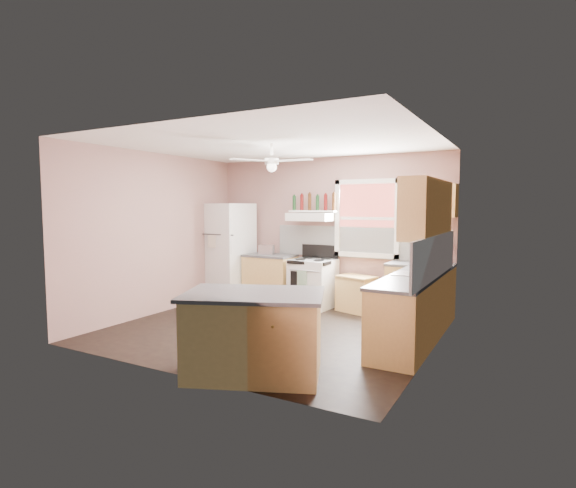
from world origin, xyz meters
The scene contains 32 objects.
floor centered at (0.00, 0.00, 0.00)m, with size 4.50×4.50×0.00m, color black.
ceiling centered at (0.00, 0.00, 2.70)m, with size 4.50×4.50×0.00m, color white.
wall_back centered at (0.00, 2.02, 1.35)m, with size 4.50×0.05×2.70m, color #926A63.
wall_right centered at (2.27, 0.00, 1.35)m, with size 0.05×4.00×2.70m, color #926A63.
wall_left centered at (-2.27, 0.00, 1.35)m, with size 0.05×4.00×2.70m, color #926A63.
backsplash_back centered at (0.45, 1.99, 1.18)m, with size 2.90×0.03×0.55m, color white.
backsplash_right centered at (2.23, 0.30, 1.18)m, with size 0.03×2.60×0.55m, color white.
window_view centered at (0.75, 1.98, 1.60)m, with size 1.00×0.02×1.20m, color maroon.
window_frame centered at (0.75, 1.96, 1.60)m, with size 1.16×0.07×1.36m, color white.
refrigerator centered at (-1.93, 1.57, 0.93)m, with size 0.79×0.77×1.86m, color white.
base_cabinet_left centered at (-1.06, 1.70, 0.43)m, with size 0.90×0.60×0.86m, color tan.
counter_left centered at (-1.06, 1.70, 0.88)m, with size 0.92×0.62×0.04m, color #444446.
toaster centered at (-1.13, 1.69, 0.99)m, with size 0.28×0.16×0.18m, color silver.
stove centered at (-0.13, 1.66, 0.43)m, with size 0.72×0.64×0.86m, color white.
range_hood centered at (-0.23, 1.75, 1.62)m, with size 0.78×0.50×0.14m, color white.
bottle_shelf centered at (-0.23, 1.87, 1.72)m, with size 0.90×0.26×0.03m, color white.
cart centered at (0.68, 1.69, 0.31)m, with size 0.62×0.41×0.62m, color tan.
base_cabinet_corner centered at (1.75, 1.70, 0.43)m, with size 1.00×0.60×0.86m, color tan.
base_cabinet_right centered at (1.95, 0.30, 0.43)m, with size 0.60×2.20×0.86m, color tan.
counter_corner centered at (1.75, 1.70, 0.88)m, with size 1.02×0.62×0.04m, color #444446.
counter_right centered at (1.94, 0.30, 0.88)m, with size 0.62×2.22×0.04m, color #444446.
sink centered at (1.94, 0.50, 0.90)m, with size 0.55×0.45×0.03m, color silver.
faucet centered at (2.10, 0.50, 0.97)m, with size 0.03×0.03×0.14m, color silver.
upper_cabinet_right centered at (2.08, 0.50, 1.78)m, with size 0.33×1.80×0.76m, color tan.
upper_cabinet_corner centered at (1.95, 1.83, 1.90)m, with size 0.60×0.33×0.52m, color tan.
paper_towel centered at (2.07, 1.86, 1.25)m, with size 0.12×0.12×0.26m, color white.
island centered at (0.73, -1.60, 0.43)m, with size 1.39×0.88×0.86m, color tan.
island_top centered at (0.73, -1.60, 0.88)m, with size 1.47×0.96×0.04m, color #444446.
ceiling_fan_hub centered at (0.00, 0.00, 2.45)m, with size 0.20×0.20×0.08m, color white.
soap_bottle centered at (2.09, 0.12, 1.03)m, with size 0.10×0.10×0.26m, color silver.
red_caddy centered at (1.93, 1.20, 0.95)m, with size 0.18×0.12×0.10m, color #A1260D.
wine_bottles centered at (-0.22, 1.87, 1.88)m, with size 0.86×0.06×0.31m.
Camera 1 is at (3.31, -5.55, 1.82)m, focal length 28.00 mm.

